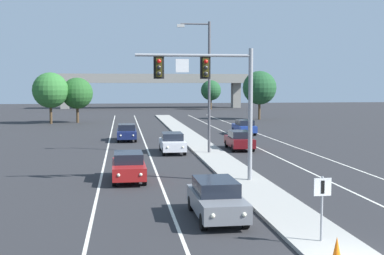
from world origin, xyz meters
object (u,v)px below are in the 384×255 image
at_px(median_sign_post, 322,199).
at_px(car_oncoming_grey, 216,199).
at_px(traffic_cone_median_nose, 337,249).
at_px(tree_far_left_a, 50,90).
at_px(car_receding_blue, 244,127).
at_px(car_oncoming_white, 172,142).
at_px(tree_far_left_b, 77,93).
at_px(car_oncoming_navy, 127,132).
at_px(street_lamp_median, 206,79).
at_px(car_oncoming_red, 129,166).
at_px(tree_far_right_c, 211,90).
at_px(overhead_signal_mast, 215,86).
at_px(car_receding_darkred, 239,140).
at_px(tree_far_right_b, 260,88).

xyz_separation_m(median_sign_post, car_oncoming_grey, (-2.88, 3.86, -0.77)).
relative_size(median_sign_post, traffic_cone_median_nose, 2.97).
bearing_deg(tree_far_left_a, car_receding_blue, -38.35).
bearing_deg(car_oncoming_white, car_oncoming_grey, -90.48).
relative_size(traffic_cone_median_nose, tree_far_left_b, 0.12).
xyz_separation_m(car_oncoming_navy, traffic_cone_median_nose, (5.91, -34.93, -0.31)).
distance_m(street_lamp_median, car_oncoming_red, 12.75).
distance_m(car_oncoming_grey, car_oncoming_navy, 29.34).
relative_size(median_sign_post, car_oncoming_grey, 0.49).
relative_size(car_oncoming_white, tree_far_right_c, 0.72).
bearing_deg(overhead_signal_mast, car_receding_darkred, 71.52).
xyz_separation_m(car_oncoming_red, tree_far_right_b, (20.44, 47.10, 4.02)).
height_order(median_sign_post, car_receding_darkred, median_sign_post).
distance_m(median_sign_post, traffic_cone_median_nose, 2.21).
bearing_deg(car_oncoming_grey, car_oncoming_navy, 96.50).
xyz_separation_m(median_sign_post, street_lamp_median, (-0.20, 22.61, 4.21)).
bearing_deg(tree_far_right_b, car_oncoming_red, -113.46).
bearing_deg(street_lamp_median, median_sign_post, -89.50).
xyz_separation_m(street_lamp_median, traffic_cone_median_nose, (-0.10, -24.52, -5.29)).
relative_size(overhead_signal_mast, median_sign_post, 3.27).
xyz_separation_m(overhead_signal_mast, car_receding_blue, (8.06, 26.30, -4.47)).
height_order(traffic_cone_median_nose, tree_far_right_b, tree_far_right_b).
distance_m(car_receding_darkred, tree_far_right_b, 36.70).
bearing_deg(car_oncoming_white, tree_far_left_a, 113.23).
height_order(street_lamp_median, tree_far_right_c, street_lamp_median).
bearing_deg(car_oncoming_grey, traffic_cone_median_nose, -65.84).
relative_size(tree_far_left_b, tree_far_right_b, 0.85).
relative_size(traffic_cone_median_nose, tree_far_right_b, 0.10).
xyz_separation_m(car_oncoming_white, tree_far_left_a, (-13.55, 31.56, 3.75)).
bearing_deg(street_lamp_median, tree_far_left_a, 116.14).
xyz_separation_m(car_oncoming_white, tree_far_left_b, (-10.12, 33.10, 3.31)).
bearing_deg(overhead_signal_mast, tree_far_left_a, 108.28).
height_order(car_oncoming_grey, tree_far_left_b, tree_far_left_b).
bearing_deg(car_oncoming_grey, car_receding_darkred, 74.47).
bearing_deg(car_oncoming_red, tree_far_left_a, 103.13).
distance_m(median_sign_post, car_oncoming_red, 14.08).
distance_m(car_oncoming_grey, car_oncoming_white, 19.92).
bearing_deg(tree_far_left_a, overhead_signal_mast, -71.72).
xyz_separation_m(car_receding_darkred, tree_far_left_b, (-15.81, 31.94, 3.31)).
height_order(car_oncoming_navy, traffic_cone_median_nose, car_oncoming_navy).
xyz_separation_m(median_sign_post, tree_far_right_c, (12.17, 91.24, 2.48)).
bearing_deg(car_oncoming_grey, tree_far_right_b, 73.02).
bearing_deg(car_oncoming_red, car_receding_darkred, 53.19).
relative_size(car_oncoming_red, tree_far_left_a, 0.64).
bearing_deg(car_oncoming_navy, tree_far_right_b, 52.62).
distance_m(car_oncoming_grey, tree_far_left_a, 53.33).
distance_m(overhead_signal_mast, car_receding_blue, 27.87).
relative_size(car_oncoming_white, car_receding_blue, 1.00).
xyz_separation_m(overhead_signal_mast, tree_far_left_b, (-11.18, 45.78, -1.16)).
relative_size(car_oncoming_white, traffic_cone_median_nose, 6.05).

